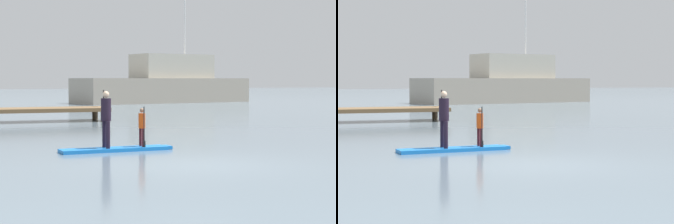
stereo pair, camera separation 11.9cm
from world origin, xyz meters
TOP-DOWN VIEW (x-y plane):
  - ground_plane at (0.00, 0.00)m, footprint 240.00×240.00m
  - paddleboard_near at (-0.81, 3.28)m, footprint 3.20×0.78m
  - paddler_adult at (-1.11, 3.27)m, footprint 0.29×0.50m
  - paddler_child_solo at (-0.05, 3.30)m, footprint 0.20×0.38m
  - fishing_boat_white_large at (13.76, 37.95)m, footprint 15.90×7.59m
  - floating_dock at (-2.31, 16.40)m, footprint 9.64×2.21m

SIDE VIEW (x-z plane):
  - ground_plane at x=0.00m, z-range 0.00..0.00m
  - paddleboard_near at x=-0.81m, z-range 0.00..0.10m
  - floating_dock at x=-2.31m, z-range 0.22..0.87m
  - paddler_child_solo at x=-0.05m, z-range 0.14..1.26m
  - paddler_adult at x=-1.11m, z-range 0.20..1.79m
  - fishing_boat_white_large at x=13.76m, z-range -5.05..8.11m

